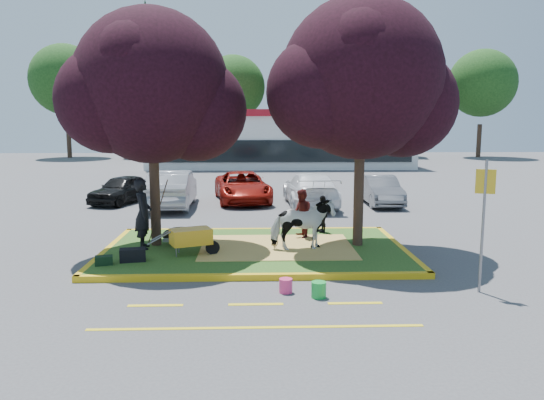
{
  "coord_description": "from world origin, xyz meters",
  "views": [
    {
      "loc": [
        -0.02,
        -14.37,
        3.66
      ],
      "look_at": [
        0.48,
        0.5,
        1.4
      ],
      "focal_mm": 35.0,
      "sensor_mm": 36.0,
      "label": 1
    }
  ],
  "objects_px": {
    "bucket_pink": "(286,286)",
    "car_black": "(122,189)",
    "sign_post": "(484,210)",
    "bucket_blue": "(318,290)",
    "car_silver": "(172,189)",
    "wheelbarrow": "(191,237)",
    "bucket_green": "(319,290)",
    "calf": "(181,235)",
    "handler": "(143,214)",
    "cow": "(302,225)"
  },
  "relations": [
    {
      "from": "sign_post",
      "to": "bucket_pink",
      "type": "xyz_separation_m",
      "value": [
        -4.15,
        0.1,
        -1.63
      ]
    },
    {
      "from": "cow",
      "to": "wheelbarrow",
      "type": "relative_size",
      "value": 0.92
    },
    {
      "from": "handler",
      "to": "bucket_green",
      "type": "distance_m",
      "value": 5.87
    },
    {
      "from": "calf",
      "to": "cow",
      "type": "bearing_deg",
      "value": -36.3
    },
    {
      "from": "handler",
      "to": "sign_post",
      "type": "distance_m",
      "value": 8.65
    },
    {
      "from": "calf",
      "to": "handler",
      "type": "distance_m",
      "value": 1.32
    },
    {
      "from": "cow",
      "to": "bucket_blue",
      "type": "distance_m",
      "value": 3.43
    },
    {
      "from": "calf",
      "to": "bucket_green",
      "type": "height_order",
      "value": "calf"
    },
    {
      "from": "car_silver",
      "to": "bucket_pink",
      "type": "bearing_deg",
      "value": 108.78
    },
    {
      "from": "cow",
      "to": "calf",
      "type": "distance_m",
      "value": 3.54
    },
    {
      "from": "cow",
      "to": "car_silver",
      "type": "relative_size",
      "value": 0.35
    },
    {
      "from": "cow",
      "to": "calf",
      "type": "xyz_separation_m",
      "value": [
        -3.38,
        0.93,
        -0.47
      ]
    },
    {
      "from": "calf",
      "to": "car_black",
      "type": "distance_m",
      "value": 9.27
    },
    {
      "from": "calf",
      "to": "wheelbarrow",
      "type": "distance_m",
      "value": 1.42
    },
    {
      "from": "handler",
      "to": "car_black",
      "type": "bearing_deg",
      "value": 8.56
    },
    {
      "from": "sign_post",
      "to": "bucket_green",
      "type": "bearing_deg",
      "value": -156.06
    },
    {
      "from": "wheelbarrow",
      "to": "sign_post",
      "type": "bearing_deg",
      "value": -45.61
    },
    {
      "from": "handler",
      "to": "bucket_pink",
      "type": "height_order",
      "value": "handler"
    },
    {
      "from": "wheelbarrow",
      "to": "bucket_green",
      "type": "distance_m",
      "value": 4.29
    },
    {
      "from": "bucket_pink",
      "to": "cow",
      "type": "bearing_deg",
      "value": 78.64
    },
    {
      "from": "bucket_green",
      "to": "cow",
      "type": "bearing_deg",
      "value": 90.65
    },
    {
      "from": "sign_post",
      "to": "bucket_blue",
      "type": "relative_size",
      "value": 10.73
    },
    {
      "from": "sign_post",
      "to": "car_black",
      "type": "relative_size",
      "value": 0.78
    },
    {
      "from": "handler",
      "to": "bucket_blue",
      "type": "xyz_separation_m",
      "value": [
        4.36,
        -3.7,
        -0.98
      ]
    },
    {
      "from": "handler",
      "to": "bucket_blue",
      "type": "distance_m",
      "value": 5.8
    },
    {
      "from": "sign_post",
      "to": "car_silver",
      "type": "xyz_separation_m",
      "value": [
        -8.26,
        11.4,
        -1.0
      ]
    },
    {
      "from": "wheelbarrow",
      "to": "car_black",
      "type": "height_order",
      "value": "car_black"
    },
    {
      "from": "bucket_blue",
      "to": "cow",
      "type": "bearing_deg",
      "value": 90.46
    },
    {
      "from": "handler",
      "to": "cow",
      "type": "bearing_deg",
      "value": -103.29
    },
    {
      "from": "calf",
      "to": "handler",
      "type": "relative_size",
      "value": 0.57
    },
    {
      "from": "bucket_pink",
      "to": "car_black",
      "type": "distance_m",
      "value": 14.12
    },
    {
      "from": "wheelbarrow",
      "to": "car_silver",
      "type": "xyz_separation_m",
      "value": [
        -1.8,
        8.59,
        0.16
      ]
    },
    {
      "from": "car_black",
      "to": "sign_post",
      "type": "bearing_deg",
      "value": -29.12
    },
    {
      "from": "bucket_green",
      "to": "car_silver",
      "type": "distance_m",
      "value": 12.59
    },
    {
      "from": "calf",
      "to": "bucket_pink",
      "type": "relative_size",
      "value": 3.56
    },
    {
      "from": "bucket_green",
      "to": "car_silver",
      "type": "height_order",
      "value": "car_silver"
    },
    {
      "from": "wheelbarrow",
      "to": "bucket_blue",
      "type": "xyz_separation_m",
      "value": [
        2.96,
        -2.94,
        -0.5
      ]
    },
    {
      "from": "calf",
      "to": "car_silver",
      "type": "relative_size",
      "value": 0.23
    },
    {
      "from": "sign_post",
      "to": "bucket_pink",
      "type": "bearing_deg",
      "value": -161.36
    },
    {
      "from": "calf",
      "to": "bucket_blue",
      "type": "height_order",
      "value": "calf"
    },
    {
      "from": "cow",
      "to": "car_black",
      "type": "xyz_separation_m",
      "value": [
        -7.13,
        9.41,
        -0.24
      ]
    },
    {
      "from": "bucket_pink",
      "to": "car_black",
      "type": "xyz_separation_m",
      "value": [
        -6.5,
        12.52,
        0.47
      ]
    },
    {
      "from": "wheelbarrow",
      "to": "calf",
      "type": "bearing_deg",
      "value": 86.38
    },
    {
      "from": "wheelbarrow",
      "to": "bucket_pink",
      "type": "distance_m",
      "value": 3.59
    },
    {
      "from": "car_silver",
      "to": "sign_post",
      "type": "bearing_deg",
      "value": 124.73
    },
    {
      "from": "calf",
      "to": "bucket_pink",
      "type": "xyz_separation_m",
      "value": [
        2.76,
        -4.04,
        -0.23
      ]
    },
    {
      "from": "cow",
      "to": "bucket_blue",
      "type": "bearing_deg",
      "value": 173.31
    },
    {
      "from": "cow",
      "to": "wheelbarrow",
      "type": "distance_m",
      "value": 2.97
    },
    {
      "from": "calf",
      "to": "bucket_green",
      "type": "xyz_separation_m",
      "value": [
        3.42,
        -4.38,
        -0.22
      ]
    },
    {
      "from": "calf",
      "to": "sign_post",
      "type": "distance_m",
      "value": 8.17
    }
  ]
}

